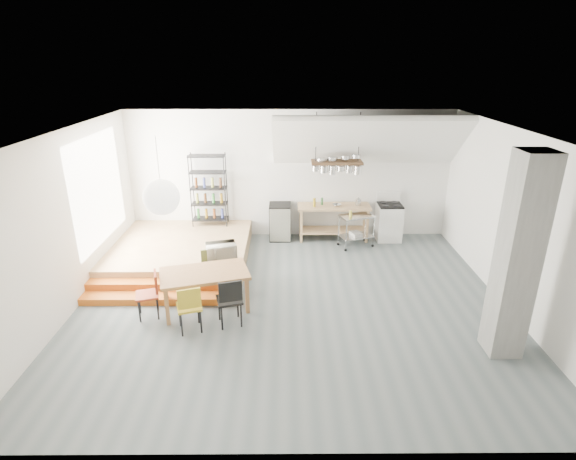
{
  "coord_description": "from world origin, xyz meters",
  "views": [
    {
      "loc": [
        -0.11,
        -7.47,
        4.37
      ],
      "look_at": [
        -0.06,
        0.8,
        1.17
      ],
      "focal_mm": 28.0,
      "sensor_mm": 36.0,
      "label": 1
    }
  ],
  "objects_px": {
    "dining_table": "(205,276)",
    "rolling_cart": "(356,226)",
    "mini_fridge": "(280,222)",
    "stove": "(389,221)"
  },
  "relations": [
    {
      "from": "stove",
      "to": "rolling_cart",
      "type": "relative_size",
      "value": 1.29
    },
    {
      "from": "rolling_cart",
      "to": "mini_fridge",
      "type": "relative_size",
      "value": 0.98
    },
    {
      "from": "mini_fridge",
      "to": "dining_table",
      "type": "bearing_deg",
      "value": -111.42
    },
    {
      "from": "rolling_cart",
      "to": "mini_fridge",
      "type": "distance_m",
      "value": 1.93
    },
    {
      "from": "stove",
      "to": "mini_fridge",
      "type": "bearing_deg",
      "value": 179.08
    },
    {
      "from": "stove",
      "to": "rolling_cart",
      "type": "bearing_deg",
      "value": -152.79
    },
    {
      "from": "rolling_cart",
      "to": "stove",
      "type": "bearing_deg",
      "value": 6.69
    },
    {
      "from": "dining_table",
      "to": "mini_fridge",
      "type": "bearing_deg",
      "value": 52.77
    },
    {
      "from": "rolling_cart",
      "to": "mini_fridge",
      "type": "height_order",
      "value": "mini_fridge"
    },
    {
      "from": "dining_table",
      "to": "rolling_cart",
      "type": "height_order",
      "value": "rolling_cart"
    }
  ]
}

